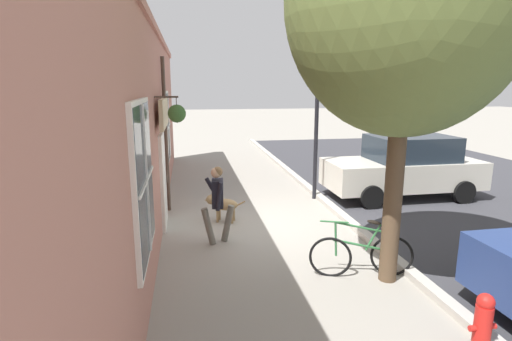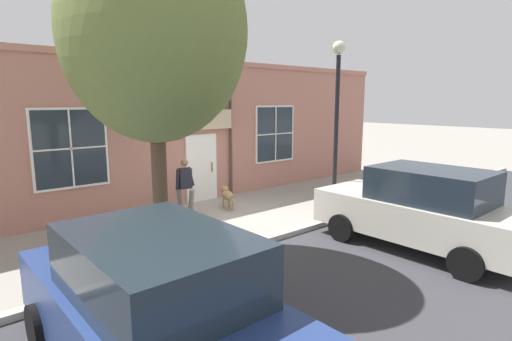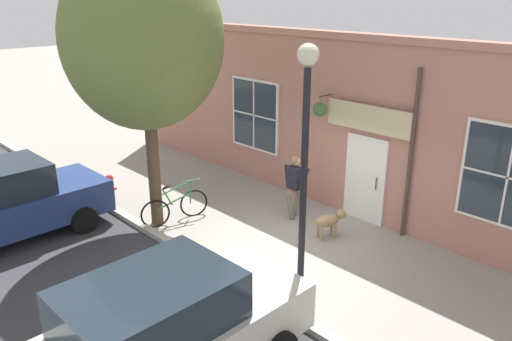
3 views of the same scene
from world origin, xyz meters
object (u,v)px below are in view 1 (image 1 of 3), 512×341
(leaning_bicycle, at_px, (361,254))
(fire_hydrant, at_px, (483,323))
(street_lamp, at_px, (318,89))
(pedestrian_walking, at_px, (218,198))
(street_tree_by_curb, at_px, (404,11))
(dog_on_leash, at_px, (223,204))
(parked_car_mid_block, at_px, (404,167))

(leaning_bicycle, xyz_separation_m, fire_hydrant, (0.56, -2.12, 0.02))
(leaning_bicycle, xyz_separation_m, street_lamp, (0.68, 4.59, 2.64))
(pedestrian_walking, distance_m, street_tree_by_curb, 4.61)
(street_lamp, height_order, fire_hydrant, street_lamp)
(pedestrian_walking, relative_size, fire_hydrant, 2.05)
(pedestrian_walking, relative_size, dog_on_leash, 1.67)
(street_tree_by_curb, xyz_separation_m, parked_car_mid_block, (2.84, 4.45, -3.31))
(dog_on_leash, height_order, street_lamp, street_lamp)
(dog_on_leash, xyz_separation_m, street_tree_by_curb, (2.41, -3.22, 3.77))
(dog_on_leash, bearing_deg, fire_hydrant, -63.64)
(parked_car_mid_block, xyz_separation_m, street_lamp, (-2.54, 0.26, 2.14))
(street_tree_by_curb, bearing_deg, parked_car_mid_block, 57.43)
(dog_on_leash, bearing_deg, leaning_bicycle, -56.81)
(parked_car_mid_block, bearing_deg, fire_hydrant, -112.42)
(leaning_bicycle, bearing_deg, fire_hydrant, -75.20)
(street_tree_by_curb, height_order, fire_hydrant, street_tree_by_curb)
(pedestrian_walking, xyz_separation_m, street_lamp, (2.92, 2.76, 2.08))
(leaning_bicycle, relative_size, fire_hydrant, 2.22)
(street_tree_by_curb, distance_m, leaning_bicycle, 3.83)
(leaning_bicycle, distance_m, street_lamp, 5.34)
(leaning_bicycle, relative_size, parked_car_mid_block, 0.40)
(leaning_bicycle, height_order, street_lamp, street_lamp)
(dog_on_leash, relative_size, parked_car_mid_block, 0.22)
(pedestrian_walking, xyz_separation_m, dog_on_leash, (0.21, 1.27, -0.51))
(pedestrian_walking, distance_m, parked_car_mid_block, 6.00)
(street_tree_by_curb, height_order, parked_car_mid_block, street_tree_by_curb)
(parked_car_mid_block, relative_size, street_lamp, 0.94)
(fire_hydrant, bearing_deg, dog_on_leash, 116.36)
(pedestrian_walking, height_order, fire_hydrant, pedestrian_walking)
(dog_on_leash, bearing_deg, street_tree_by_curb, -53.24)
(parked_car_mid_block, relative_size, fire_hydrant, 5.61)
(street_lamp, bearing_deg, street_tree_by_curb, -93.67)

